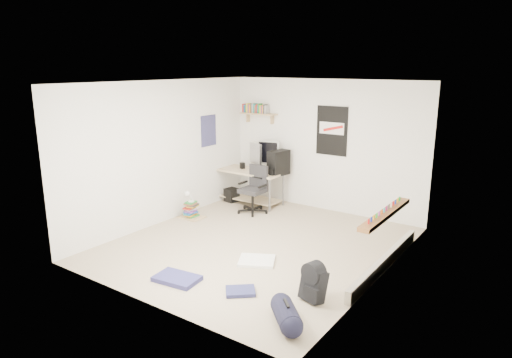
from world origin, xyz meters
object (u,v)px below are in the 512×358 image
Objects in this scene: desk at (250,186)px; book_stack at (192,210)px; backpack at (313,285)px; duffel_bag at (286,313)px; office_chair at (253,188)px.

desk is 3.56× the size of book_stack.
desk reaches higher than book_stack.
backpack reaches higher than duffel_bag.
book_stack is at bearing -128.77° from office_chair.
backpack is (2.95, -2.80, -0.16)m from desk.
office_chair is (0.41, -0.47, 0.12)m from desk.
office_chair is at bearing 175.40° from duffel_bag.
office_chair is 1.22m from book_stack.
office_chair is 3.93m from duffel_bag.
backpack is 0.96× the size of book_stack.
desk is 3.71× the size of backpack.
desk is 1.56× the size of office_chair.
office_chair reaches higher than desk.
book_stack is (-3.30, 2.07, 0.01)m from duffel_bag.
office_chair is 3.46m from backpack.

